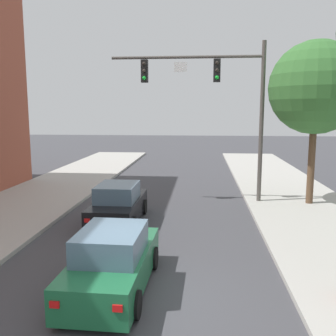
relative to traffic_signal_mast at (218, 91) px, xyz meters
name	(u,v)px	position (x,y,z in m)	size (l,w,h in m)	color
ground_plane	(126,294)	(-2.54, -9.52, -5.37)	(120.00, 120.00, 0.00)	#424247
traffic_signal_mast	(218,91)	(0.00, 0.00, 0.00)	(7.20, 0.38, 7.50)	#514C47
car_lead_black	(118,205)	(-4.04, -3.65, -4.65)	(1.85, 4.25, 1.60)	black
car_following_green	(113,262)	(-2.91, -9.28, -4.65)	(1.91, 4.28, 1.60)	#1E663D
street_tree_second	(316,88)	(4.38, -0.25, 0.12)	(4.22, 4.22, 7.47)	brown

